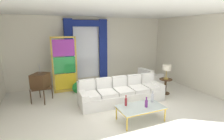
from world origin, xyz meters
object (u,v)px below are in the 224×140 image
bottle_blue_decanter (152,97)px  vintage_tv (41,81)px  bottle_amber_squat (146,103)px  peacock_figurine (78,88)px  round_side_table (165,85)px  couch_white_long (121,93)px  bottle_crystal_tall (126,101)px  coffee_table (141,108)px  armchair_white (150,80)px  stained_glass_divider (65,66)px  table_lamp_brass (167,68)px

bottle_blue_decanter → vintage_tv: size_ratio=0.25×
bottle_amber_squat → peacock_figurine: bearing=113.6°
round_side_table → peacock_figurine: bearing=156.5°
peacock_figurine → bottle_amber_squat: bearing=-66.4°
bottle_blue_decanter → peacock_figurine: bearing=121.4°
couch_white_long → vintage_tv: size_ratio=2.19×
couch_white_long → bottle_crystal_tall: (-0.44, -1.19, 0.23)m
couch_white_long → round_side_table: (1.91, -0.03, 0.05)m
bottle_crystal_tall → vintage_tv: (-2.10, 2.27, 0.20)m
coffee_table → armchair_white: armchair_white is taller
bottle_amber_squat → peacock_figurine: (-1.23, 2.81, -0.30)m
bottle_crystal_tall → round_side_table: (2.35, 1.16, -0.18)m
coffee_table → bottle_blue_decanter: size_ratio=3.68×
bottle_crystal_tall → stained_glass_divider: bearing=112.1°
bottle_crystal_tall → table_lamp_brass: bearing=26.2°
peacock_figurine → round_side_table: bearing=-23.5°
peacock_figurine → table_lamp_brass: bearing=-23.5°
bottle_amber_squat → couch_white_long: bearing=91.0°
couch_white_long → vintage_tv: (-2.54, 1.08, 0.42)m
coffee_table → bottle_amber_squat: bottle_amber_squat is taller
vintage_tv → couch_white_long: bearing=-23.0°
stained_glass_divider → bottle_crystal_tall: bearing=-67.9°
bottle_crystal_tall → table_lamp_brass: (2.35, 1.16, 0.50)m
coffee_table → vintage_tv: bearing=134.6°
vintage_tv → armchair_white: 4.45m
bottle_crystal_tall → armchair_white: (2.33, 2.17, -0.25)m
vintage_tv → stained_glass_divider: bearing=34.4°
coffee_table → bottle_amber_squat: 0.21m
bottle_crystal_tall → round_side_table: 2.63m
couch_white_long → table_lamp_brass: (1.91, -0.03, 0.72)m
couch_white_long → vintage_tv: vintage_tv is taller
vintage_tv → coffee_table: bearing=-45.4°
bottle_amber_squat → armchair_white: size_ratio=0.31×
couch_white_long → bottle_crystal_tall: bearing=-110.2°
coffee_table → vintage_tv: vintage_tv is taller
couch_white_long → coffee_table: 1.41m
peacock_figurine → round_side_table: size_ratio=1.01×
vintage_tv → table_lamp_brass: bearing=-14.0°
bottle_blue_decanter → bottle_crystal_tall: 0.82m
bottle_crystal_tall → table_lamp_brass: table_lamp_brass is taller
table_lamp_brass → peacock_figurine: bearing=156.5°
round_side_table → table_lamp_brass: 0.67m
bottle_blue_decanter → stained_glass_divider: 3.62m
coffee_table → armchair_white: (1.99, 2.38, -0.09)m
vintage_tv → stained_glass_divider: 1.16m
couch_white_long → peacock_figurine: (-1.20, 1.33, -0.09)m
coffee_table → stained_glass_divider: size_ratio=0.57×
bottle_crystal_tall → stained_glass_divider: size_ratio=0.14×
couch_white_long → bottle_blue_decanter: 1.34m
bottle_blue_decanter → table_lamp_brass: table_lamp_brass is taller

